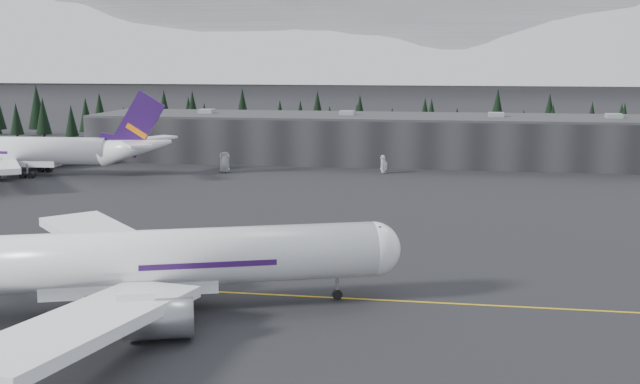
% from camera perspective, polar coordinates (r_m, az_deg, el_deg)
% --- Properties ---
extents(ground, '(1400.00, 1400.00, 0.00)m').
position_cam_1_polar(ground, '(99.37, -1.91, -7.04)').
color(ground, black).
rests_on(ground, ground).
extents(taxiline, '(400.00, 0.40, 0.02)m').
position_cam_1_polar(taxiline, '(97.49, -2.15, -7.37)').
color(taxiline, gold).
rests_on(taxiline, ground).
extents(terminal, '(160.00, 30.00, 12.60)m').
position_cam_1_polar(terminal, '(220.22, 4.51, 3.83)').
color(terminal, black).
rests_on(terminal, ground).
extents(treeline, '(360.00, 20.00, 15.00)m').
position_cam_1_polar(treeline, '(256.84, 5.24, 4.92)').
color(treeline, black).
rests_on(treeline, ground).
extents(mountain_ridge, '(4400.00, 900.00, 420.00)m').
position_cam_1_polar(mountain_ridge, '(1093.81, 8.57, 8.06)').
color(mountain_ridge, white).
rests_on(mountain_ridge, ground).
extents(jet_main, '(67.71, 60.73, 20.54)m').
position_cam_1_polar(jet_main, '(93.12, -15.16, -4.83)').
color(jet_main, white).
rests_on(jet_main, ground).
extents(jet_parked, '(70.22, 64.65, 20.64)m').
position_cam_1_polar(jet_parked, '(206.35, -19.95, 2.76)').
color(jet_parked, white).
rests_on(jet_parked, ground).
extents(gse_vehicle_a, '(3.51, 5.55, 1.43)m').
position_cam_1_polar(gse_vehicle_a, '(199.76, -6.78, 1.58)').
color(gse_vehicle_a, silver).
rests_on(gse_vehicle_a, ground).
extents(gse_vehicle_b, '(4.90, 3.31, 1.55)m').
position_cam_1_polar(gse_vehicle_b, '(197.85, 4.57, 1.56)').
color(gse_vehicle_b, white).
rests_on(gse_vehicle_b, ground).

